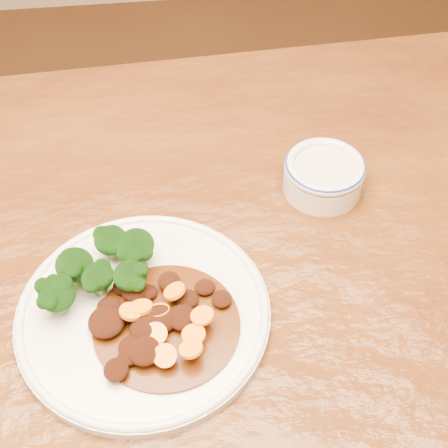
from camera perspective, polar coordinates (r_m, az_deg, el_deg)
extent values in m
cube|color=#56300F|center=(0.77, -6.91, -6.14)|extent=(1.54, 0.98, 0.04)
cylinder|color=silver|center=(0.72, -7.35, -8.14)|extent=(0.29, 0.29, 0.01)
torus|color=silver|center=(0.71, -7.40, -7.86)|extent=(0.28, 0.28, 0.01)
cylinder|color=#779D51|center=(0.76, -10.09, -2.48)|extent=(0.01, 0.01, 0.02)
ellipsoid|color=black|center=(0.74, -10.31, -1.45)|extent=(0.04, 0.04, 0.03)
cylinder|color=#779D51|center=(0.72, -14.68, -7.26)|extent=(0.01, 0.01, 0.02)
ellipsoid|color=black|center=(0.71, -15.02, -6.27)|extent=(0.04, 0.04, 0.03)
cylinder|color=#779D51|center=(0.72, -8.40, -5.68)|extent=(0.01, 0.01, 0.02)
ellipsoid|color=black|center=(0.71, -8.59, -4.70)|extent=(0.04, 0.04, 0.03)
cylinder|color=#779D51|center=(0.73, -11.17, -5.68)|extent=(0.01, 0.01, 0.02)
ellipsoid|color=black|center=(0.71, -11.41, -4.73)|extent=(0.04, 0.04, 0.03)
cylinder|color=#779D51|center=(0.75, -7.85, -2.95)|extent=(0.01, 0.01, 0.02)
ellipsoid|color=black|center=(0.73, -8.03, -1.87)|extent=(0.04, 0.04, 0.03)
cylinder|color=#779D51|center=(0.74, -13.21, -4.71)|extent=(0.01, 0.01, 0.02)
ellipsoid|color=black|center=(0.73, -13.52, -3.65)|extent=(0.04, 0.04, 0.03)
cylinder|color=#441E07|center=(0.70, -5.26, -9.18)|extent=(0.16, 0.16, 0.00)
ellipsoid|color=black|center=(0.72, -5.04, -5.23)|extent=(0.03, 0.03, 0.01)
ellipsoid|color=black|center=(0.69, -5.94, -8.67)|extent=(0.04, 0.04, 0.02)
ellipsoid|color=black|center=(0.70, -10.70, -8.80)|extent=(0.04, 0.04, 0.02)
ellipsoid|color=black|center=(0.67, -7.28, -11.42)|extent=(0.04, 0.04, 0.02)
ellipsoid|color=black|center=(0.67, -8.72, -11.96)|extent=(0.02, 0.02, 0.01)
ellipsoid|color=black|center=(0.67, -9.85, -12.99)|extent=(0.03, 0.03, 0.01)
ellipsoid|color=black|center=(0.68, -7.25, -9.44)|extent=(0.03, 0.03, 0.02)
ellipsoid|color=black|center=(0.72, -7.15, -6.22)|extent=(0.03, 0.02, 0.01)
ellipsoid|color=black|center=(0.68, -8.33, -11.16)|extent=(0.03, 0.03, 0.02)
ellipsoid|color=black|center=(0.71, -10.48, -7.40)|extent=(0.03, 0.02, 0.01)
ellipsoid|color=black|center=(0.69, -10.55, -9.15)|extent=(0.03, 0.03, 0.02)
ellipsoid|color=black|center=(0.71, -1.76, -5.79)|extent=(0.02, 0.02, 0.01)
ellipsoid|color=black|center=(0.70, -0.22, -6.87)|extent=(0.02, 0.02, 0.01)
ellipsoid|color=black|center=(0.70, -7.58, -8.38)|extent=(0.02, 0.02, 0.01)
ellipsoid|color=black|center=(0.72, -9.26, -5.61)|extent=(0.02, 0.02, 0.01)
ellipsoid|color=black|center=(0.71, -3.37, -6.88)|extent=(0.03, 0.03, 0.01)
ellipsoid|color=black|center=(0.71, -8.17, -5.98)|extent=(0.03, 0.03, 0.02)
ellipsoid|color=black|center=(0.69, -3.85, -8.52)|extent=(0.03, 0.03, 0.02)
cylinder|color=orange|center=(0.66, -5.39, -11.90)|extent=(0.03, 0.03, 0.02)
cylinder|color=orange|center=(0.69, -8.52, -7.92)|extent=(0.03, 0.04, 0.01)
cylinder|color=orange|center=(0.69, -7.59, -7.54)|extent=(0.03, 0.03, 0.01)
cylinder|color=orange|center=(0.69, -6.01, -7.92)|extent=(0.04, 0.03, 0.02)
cylinder|color=orange|center=(0.67, -6.28, -9.96)|extent=(0.03, 0.03, 0.01)
cylinder|color=orange|center=(0.67, -2.79, -10.07)|extent=(0.03, 0.03, 0.01)
cylinder|color=orange|center=(0.66, -3.03, -11.28)|extent=(0.03, 0.03, 0.02)
cylinder|color=orange|center=(0.70, -4.53, -6.13)|extent=(0.03, 0.03, 0.02)
cylinder|color=orange|center=(0.67, -2.00, -8.38)|extent=(0.04, 0.04, 0.01)
cylinder|color=silver|center=(0.84, 9.02, 4.04)|extent=(0.11, 0.11, 0.03)
cylinder|color=beige|center=(0.83, 9.19, 5.05)|extent=(0.08, 0.08, 0.01)
torus|color=silver|center=(0.83, 9.22, 5.22)|extent=(0.11, 0.11, 0.01)
torus|color=navy|center=(0.83, 9.25, 5.40)|extent=(0.11, 0.11, 0.00)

